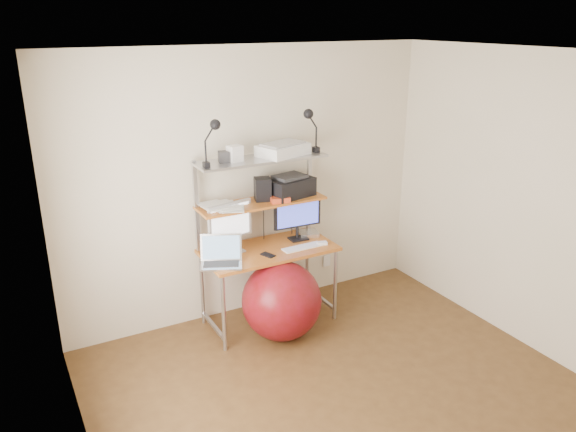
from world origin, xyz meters
The scene contains 20 objects.
room centered at (0.00, 0.00, 1.25)m, with size 3.60×3.60×3.60m.
computer_desk centered at (0.00, 1.50, 0.96)m, with size 1.20×0.60×1.57m.
wall_outlet centered at (0.85, 1.79, 0.30)m, with size 0.08×0.01×0.12m, color white.
monitor_silver centered at (-0.32, 1.54, 1.00)m, with size 0.44×0.19×0.49m.
monitor_black centered at (0.34, 1.53, 0.98)m, with size 0.47×0.14×0.47m.
laptop centered at (-0.50, 1.34, 0.79)m, with size 0.43×0.40×0.31m.
keyboard centered at (0.28, 1.31, 0.75)m, with size 0.38×0.11×0.01m, color white.
mouse centered at (0.47, 1.29, 0.75)m, with size 0.09×0.06×0.03m, color white.
mac_mini centered at (0.48, 1.56, 0.76)m, with size 0.18×0.18×0.03m, color silver.
phone centered at (-0.08, 1.30, 0.74)m, with size 0.07×0.13×0.01m, color black.
printer centered at (0.30, 1.59, 1.24)m, with size 0.47×0.36×0.20m.
nas_cube centered at (0.03, 1.60, 1.25)m, with size 0.14×0.14×0.21m, color black.
red_box centered at (0.14, 1.48, 1.17)m, with size 0.17×0.11×0.05m, color #D04421.
scanner centered at (0.22, 1.57, 1.61)m, with size 0.50×0.40×0.11m.
box_white centered at (-0.25, 1.57, 1.62)m, with size 0.12×0.10×0.14m, color white.
box_grey centered at (-0.34, 1.59, 1.60)m, with size 0.09×0.09×0.09m, color #323235.
clip_lamp_left centered at (-0.47, 1.47, 1.84)m, with size 0.16×0.09×0.39m.
clip_lamp_right centered at (0.46, 1.52, 1.84)m, with size 0.16×0.09×0.40m.
exercise_ball centered at (-0.02, 1.15, 0.35)m, with size 0.71×0.71×0.71m, color maroon.
paper_stack centered at (-0.37, 1.57, 1.17)m, with size 0.41×0.41×0.03m.
Camera 1 is at (-2.08, -2.75, 2.72)m, focal length 35.00 mm.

